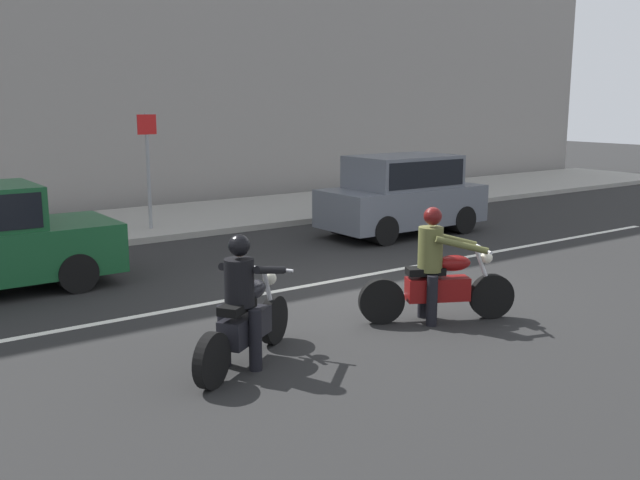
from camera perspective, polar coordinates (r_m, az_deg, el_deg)
name	(u,v)px	position (r m, az deg, el deg)	size (l,w,h in m)	color
ground_plane	(367,293)	(11.43, 3.80, -4.22)	(80.00, 80.00, 0.00)	black
sidewalk_slab	(164,221)	(18.17, -12.40, 1.52)	(40.00, 4.40, 0.14)	#99968E
lane_marking_stripe	(345,279)	(12.25, 1.98, -3.13)	(18.00, 0.14, 0.01)	silver
motorcycle_with_rider_olive	(437,275)	(9.94, 9.36, -2.80)	(2.03, 1.15, 1.60)	black
motorcycle_with_rider_black_leather	(244,311)	(8.26, -6.09, -5.68)	(1.87, 1.27, 1.55)	black
parked_hatchback_slate_gray	(403,194)	(16.33, 6.63, 3.71)	(3.84, 1.76, 1.80)	slate
street_sign_post	(148,159)	(16.55, -13.61, 6.28)	(0.44, 0.08, 2.60)	gray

